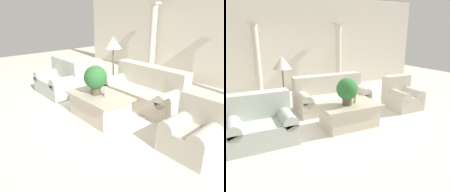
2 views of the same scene
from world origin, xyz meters
The scene contains 10 objects.
ground_plane centered at (0.00, 0.00, 0.00)m, with size 16.00×16.00×0.00m, color silver.
wall_back centered at (0.00, 3.18, 1.60)m, with size 10.00×0.06×3.20m.
sofa_long centered at (0.17, 0.71, 0.35)m, with size 1.92×0.88×0.89m.
loveseat centered at (-1.79, -0.36, 0.35)m, with size 1.21×0.88×0.89m.
coffee_table centered at (0.04, -0.50, 0.26)m, with size 1.28×0.81×0.50m.
potted_plant centered at (-0.03, -0.53, 0.83)m, with size 0.46×0.46×0.58m.
pillar_candle centered at (0.20, -0.47, 0.60)m, with size 0.07×0.07×0.20m.
floor_lamp centered at (-1.05, 0.83, 1.24)m, with size 0.44×0.44×1.44m.
column_left centered at (-1.38, 2.84, 1.19)m, with size 0.29×0.29×2.33m.
armchair centered at (1.91, -0.06, 0.34)m, with size 0.78×0.86×0.86m.
Camera 1 is at (3.28, -2.99, 2.06)m, focal length 35.00 mm.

